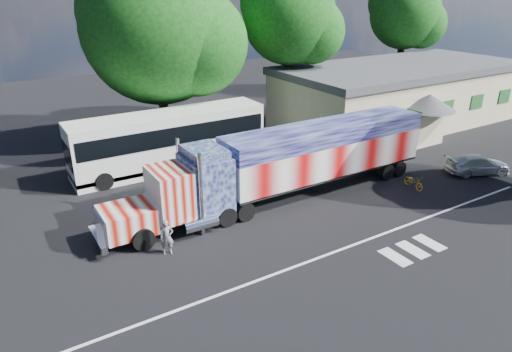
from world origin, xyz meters
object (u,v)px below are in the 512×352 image
parked_car (478,165)px  tree_ne_a (291,18)px  coach_bus (170,139)px  woman (167,237)px  bicycle (414,182)px  semi_truck (291,161)px  tree_n_mid (160,29)px  tree_far_ne (406,14)px

parked_car → tree_ne_a: tree_ne_a is taller
coach_bus → woman: bearing=-113.0°
woman → bicycle: size_ratio=1.09×
semi_truck → bicycle: semi_truck is taller
parked_car → bicycle: parked_car is taller
semi_truck → bicycle: bearing=-22.1°
parked_car → tree_ne_a: 18.39m
parked_car → bicycle: (-5.52, 0.59, -0.19)m
coach_bus → tree_ne_a: size_ratio=1.02×
tree_ne_a → tree_n_mid: bearing=175.5°
parked_car → tree_far_ne: bearing=-10.1°
parked_car → bicycle: bearing=108.1°
parked_car → tree_n_mid: (-15.25, 16.62, 8.08)m
coach_bus → parked_car: size_ratio=3.13×
bicycle → tree_ne_a: 17.51m
semi_truck → tree_n_mid: bearing=100.6°
parked_car → bicycle: 5.56m
tree_far_ne → tree_n_mid: (-27.93, -2.01, -0.05)m
coach_bus → tree_ne_a: 15.04m
semi_truck → tree_far_ne: size_ratio=1.65×
semi_truck → tree_ne_a: size_ratio=1.59×
coach_bus → bicycle: 16.05m
semi_truck → woman: 8.83m
tree_far_ne → tree_ne_a: 17.22m
bicycle → woman: bearing=-176.3°
woman → tree_ne_a: 23.63m
coach_bus → tree_far_ne: (29.63, 6.86, 6.75)m
tree_ne_a → bicycle: bearing=-94.7°
coach_bus → woman: coach_bus is taller
woman → tree_ne_a: tree_ne_a is taller
woman → tree_n_mid: 18.03m
tree_far_ne → tree_ne_a: tree_ne_a is taller
woman → tree_far_ne: bearing=43.6°
tree_n_mid → coach_bus: bearing=-109.2°
woman → tree_ne_a: size_ratio=0.13×
bicycle → tree_n_mid: bearing=128.4°
woman → tree_far_ne: size_ratio=0.14×
tree_far_ne → woman: bearing=-153.3°
semi_truck → parked_car: 13.38m
semi_truck → parked_car: semi_truck is taller
woman → tree_ne_a: (16.99, 14.21, 8.22)m
coach_bus → bicycle: coach_bus is taller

